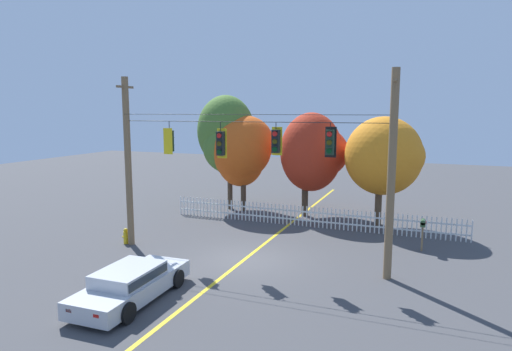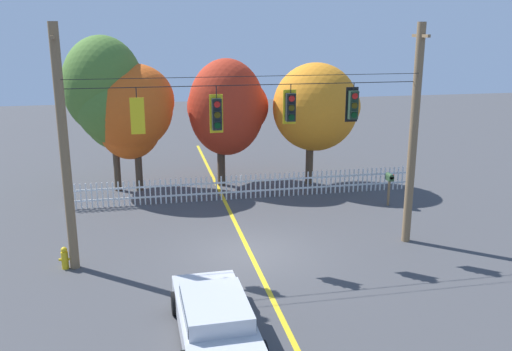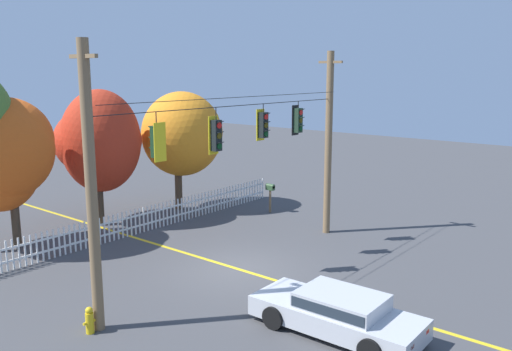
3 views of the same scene
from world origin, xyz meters
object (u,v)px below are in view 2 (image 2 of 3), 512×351
at_px(parked_car, 215,317).
at_px(traffic_signal_westbound_side, 353,105).
at_px(traffic_signal_northbound_secondary, 138,115).
at_px(fire_hydrant, 65,258).
at_px(traffic_signal_eastbound_side, 290,107).
at_px(traffic_signal_southbound_primary, 217,114).
at_px(autumn_maple_near_fence, 110,100).
at_px(autumn_maple_mid, 131,109).
at_px(roadside_mailbox, 389,179).
at_px(autumn_oak_far_east, 227,107).
at_px(autumn_maple_far_west, 317,107).

bearing_deg(parked_car, traffic_signal_westbound_side, 43.64).
xyz_separation_m(traffic_signal_northbound_secondary, fire_hydrant, (-2.54, -0.00, -4.54)).
bearing_deg(parked_car, traffic_signal_eastbound_side, 57.83).
distance_m(traffic_signal_southbound_primary, traffic_signal_eastbound_side, 2.43).
bearing_deg(autumn_maple_near_fence, fire_hydrant, -98.13).
bearing_deg(traffic_signal_northbound_secondary, traffic_signal_southbound_primary, 0.44).
relative_size(traffic_signal_southbound_primary, autumn_maple_near_fence, 0.21).
xyz_separation_m(traffic_signal_northbound_secondary, autumn_maple_mid, (-0.36, 8.68, -1.05)).
xyz_separation_m(traffic_signal_northbound_secondary, roadside_mailbox, (10.43, 3.97, -3.73)).
height_order(autumn_oak_far_east, autumn_maple_far_west, autumn_oak_far_east).
relative_size(autumn_oak_far_east, roadside_mailbox, 4.24).
distance_m(autumn_oak_far_east, autumn_maple_far_west, 4.30).
bearing_deg(roadside_mailbox, traffic_signal_northbound_secondary, -159.17).
bearing_deg(parked_car, autumn_maple_far_west, 62.74).
relative_size(traffic_signal_northbound_secondary, autumn_maple_mid, 0.24).
xyz_separation_m(traffic_signal_southbound_primary, traffic_signal_eastbound_side, (2.42, -0.00, 0.15)).
distance_m(traffic_signal_eastbound_side, roadside_mailbox, 7.81).
relative_size(traffic_signal_southbound_primary, traffic_signal_westbound_side, 1.16).
bearing_deg(traffic_signal_southbound_primary, traffic_signal_eastbound_side, -0.02).
height_order(traffic_signal_northbound_secondary, roadside_mailbox, traffic_signal_northbound_secondary).
relative_size(traffic_signal_eastbound_side, fire_hydrant, 1.77).
height_order(traffic_signal_northbound_secondary, traffic_signal_eastbound_side, same).
bearing_deg(fire_hydrant, roadside_mailbox, 17.03).
xyz_separation_m(traffic_signal_eastbound_side, autumn_maple_far_west, (3.42, 7.76, -1.18)).
distance_m(fire_hydrant, roadside_mailbox, 13.59).
xyz_separation_m(traffic_signal_southbound_primary, autumn_maple_far_west, (5.84, 7.76, -1.03)).
bearing_deg(autumn_maple_far_west, traffic_signal_northbound_secondary, -136.86).
xyz_separation_m(traffic_signal_northbound_secondary, traffic_signal_southbound_primary, (2.47, 0.02, -0.04)).
bearing_deg(fire_hydrant, autumn_oak_far_east, 52.96).
relative_size(traffic_signal_westbound_side, roadside_mailbox, 0.91).
bearing_deg(traffic_signal_westbound_side, autumn_maple_far_west, 80.76).
bearing_deg(traffic_signal_southbound_primary, autumn_maple_mid, 108.06).
height_order(autumn_maple_mid, roadside_mailbox, autumn_maple_mid).
distance_m(traffic_signal_northbound_secondary, autumn_maple_near_fence, 8.99).
xyz_separation_m(traffic_signal_eastbound_side, autumn_maple_mid, (-5.24, 8.66, -1.15)).
distance_m(traffic_signal_eastbound_side, autumn_maple_mid, 10.19).
distance_m(traffic_signal_northbound_secondary, roadside_mailbox, 11.76).
bearing_deg(autumn_maple_mid, traffic_signal_westbound_side, -49.49).
xyz_separation_m(autumn_maple_far_west, roadside_mailbox, (2.12, -3.81, -2.65)).
relative_size(traffic_signal_southbound_primary, parked_car, 0.33).
distance_m(autumn_oak_far_east, parked_car, 14.53).
xyz_separation_m(traffic_signal_northbound_secondary, autumn_maple_near_fence, (-1.27, 8.88, -0.62)).
height_order(traffic_signal_westbound_side, parked_car, traffic_signal_westbound_side).
distance_m(traffic_signal_eastbound_side, autumn_maple_near_fence, 10.82).
distance_m(traffic_signal_northbound_secondary, autumn_maple_far_west, 11.43).
height_order(traffic_signal_southbound_primary, traffic_signal_eastbound_side, same).
xyz_separation_m(autumn_maple_near_fence, autumn_maple_far_west, (9.58, -1.10, -0.46)).
height_order(parked_car, roadside_mailbox, roadside_mailbox).
bearing_deg(traffic_signal_northbound_secondary, parked_car, -72.03).
bearing_deg(traffic_signal_westbound_side, parked_car, -136.36).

